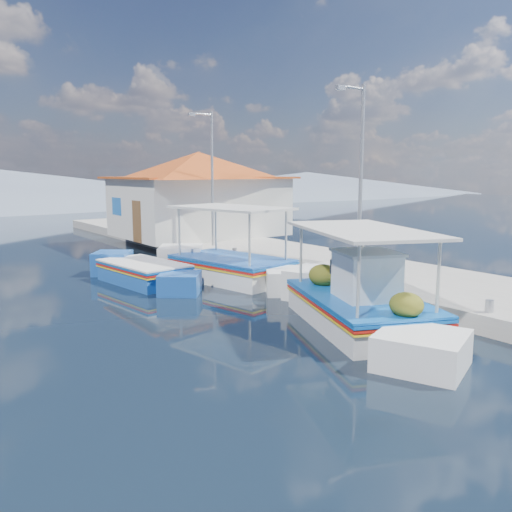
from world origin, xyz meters
TOP-DOWN VIEW (x-y plane):
  - ground at (0.00, 0.00)m, footprint 160.00×160.00m
  - quay at (5.90, 6.00)m, footprint 5.00×44.00m
  - bollards at (3.80, 5.25)m, footprint 0.20×17.20m
  - main_caique at (1.65, -0.73)m, footprint 4.46×7.65m
  - caique_green_canopy at (2.21, 5.90)m, footprint 3.29×7.67m
  - caique_blue_hull at (-0.52, 7.30)m, footprint 2.30×6.19m
  - harbor_building at (6.20, 15.00)m, footprint 10.49×10.49m
  - lamp_post_near at (4.51, 2.00)m, footprint 1.21×0.14m
  - lamp_post_far at (4.51, 11.00)m, footprint 1.21×0.14m
  - mountain_ridge at (6.54, 56.00)m, footprint 171.40×96.00m

SIDE VIEW (x-z plane):
  - ground at x=0.00m, z-range 0.00..0.00m
  - quay at x=5.90m, z-range 0.00..0.50m
  - caique_blue_hull at x=-0.52m, z-range -0.25..0.85m
  - caique_green_canopy at x=2.21m, z-range -1.03..1.90m
  - main_caique at x=1.65m, z-range -0.84..1.89m
  - bollards at x=3.80m, z-range 0.50..0.80m
  - mountain_ridge at x=6.54m, z-range -0.71..4.79m
  - harbor_building at x=6.20m, z-range 0.58..4.98m
  - lamp_post_near at x=4.51m, z-range 0.85..6.85m
  - lamp_post_far at x=4.51m, z-range 0.85..6.85m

